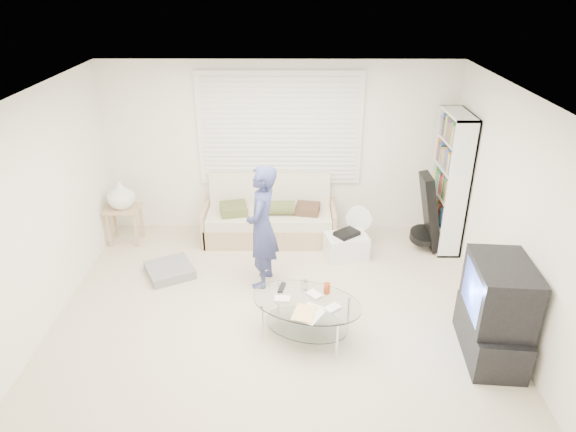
{
  "coord_description": "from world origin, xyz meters",
  "views": [
    {
      "loc": [
        0.16,
        -4.82,
        3.59
      ],
      "look_at": [
        0.13,
        0.3,
        1.11
      ],
      "focal_mm": 32.0,
      "sensor_mm": 36.0,
      "label": 1
    }
  ],
  "objects_px": {
    "coffee_table": "(307,308)",
    "tv_unit": "(495,311)",
    "futon_sofa": "(270,219)",
    "bookshelf": "(449,182)"
  },
  "relations": [
    {
      "from": "coffee_table",
      "to": "tv_unit",
      "type": "bearing_deg",
      "value": -8.2
    },
    {
      "from": "futon_sofa",
      "to": "tv_unit",
      "type": "relative_size",
      "value": 1.79
    },
    {
      "from": "futon_sofa",
      "to": "bookshelf",
      "type": "height_order",
      "value": "bookshelf"
    },
    {
      "from": "futon_sofa",
      "to": "bookshelf",
      "type": "bearing_deg",
      "value": -4.08
    },
    {
      "from": "bookshelf",
      "to": "coffee_table",
      "type": "distance_m",
      "value": 2.93
    },
    {
      "from": "futon_sofa",
      "to": "coffee_table",
      "type": "distance_m",
      "value": 2.28
    },
    {
      "from": "futon_sofa",
      "to": "coffee_table",
      "type": "relative_size",
      "value": 1.38
    },
    {
      "from": "tv_unit",
      "to": "coffee_table",
      "type": "xyz_separation_m",
      "value": [
        -1.87,
        0.27,
        -0.16
      ]
    },
    {
      "from": "futon_sofa",
      "to": "bookshelf",
      "type": "xyz_separation_m",
      "value": [
        2.47,
        -0.18,
        0.66
      ]
    },
    {
      "from": "futon_sofa",
      "to": "bookshelf",
      "type": "distance_m",
      "value": 2.57
    }
  ]
}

